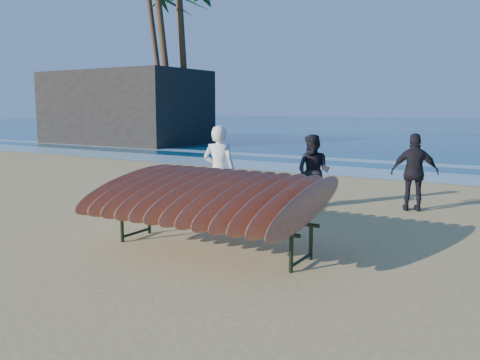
{
  "coord_description": "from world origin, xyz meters",
  "views": [
    {
      "loc": [
        4.36,
        -6.19,
        2.14
      ],
      "look_at": [
        0.0,
        0.8,
        0.95
      ],
      "focal_mm": 38.0,
      "sensor_mm": 36.0,
      "label": 1
    }
  ],
  "objects_px": {
    "person_dark_b": "(415,172)",
    "palm_mid": "(183,2)",
    "person_white": "(219,171)",
    "building": "(125,108)",
    "surfboard_rack": "(210,196)",
    "person_dark_a": "(313,172)"
  },
  "relations": [
    {
      "from": "person_dark_b",
      "to": "palm_mid",
      "type": "height_order",
      "value": "palm_mid"
    },
    {
      "from": "person_white",
      "to": "person_dark_a",
      "type": "bearing_deg",
      "value": -136.4
    },
    {
      "from": "person_white",
      "to": "person_dark_b",
      "type": "height_order",
      "value": "person_white"
    },
    {
      "from": "person_white",
      "to": "person_dark_b",
      "type": "relative_size",
      "value": 1.12
    },
    {
      "from": "surfboard_rack",
      "to": "palm_mid",
      "type": "relative_size",
      "value": 0.37
    },
    {
      "from": "surfboard_rack",
      "to": "building",
      "type": "height_order",
      "value": "building"
    },
    {
      "from": "surfboard_rack",
      "to": "person_white",
      "type": "height_order",
      "value": "person_white"
    },
    {
      "from": "person_dark_b",
      "to": "palm_mid",
      "type": "relative_size",
      "value": 0.18
    },
    {
      "from": "person_white",
      "to": "building",
      "type": "distance_m",
      "value": 21.61
    },
    {
      "from": "person_white",
      "to": "palm_mid",
      "type": "xyz_separation_m",
      "value": [
        -12.35,
        14.66,
        6.92
      ]
    },
    {
      "from": "person_dark_b",
      "to": "palm_mid",
      "type": "bearing_deg",
      "value": -57.71
    },
    {
      "from": "person_dark_a",
      "to": "person_dark_b",
      "type": "height_order",
      "value": "person_dark_b"
    },
    {
      "from": "palm_mid",
      "to": "surfboard_rack",
      "type": "bearing_deg",
      "value": -50.88
    },
    {
      "from": "person_dark_b",
      "to": "building",
      "type": "relative_size",
      "value": 0.17
    },
    {
      "from": "person_dark_a",
      "to": "building",
      "type": "relative_size",
      "value": 0.17
    },
    {
      "from": "surfboard_rack",
      "to": "palm_mid",
      "type": "distance_m",
      "value": 22.62
    },
    {
      "from": "person_white",
      "to": "building",
      "type": "height_order",
      "value": "building"
    },
    {
      "from": "building",
      "to": "palm_mid",
      "type": "relative_size",
      "value": 1.08
    },
    {
      "from": "palm_mid",
      "to": "person_dark_b",
      "type": "bearing_deg",
      "value": -37.96
    },
    {
      "from": "person_dark_a",
      "to": "surfboard_rack",
      "type": "bearing_deg",
      "value": -85.02
    },
    {
      "from": "surfboard_rack",
      "to": "building",
      "type": "relative_size",
      "value": 0.34
    },
    {
      "from": "person_dark_a",
      "to": "person_dark_b",
      "type": "distance_m",
      "value": 2.07
    }
  ]
}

